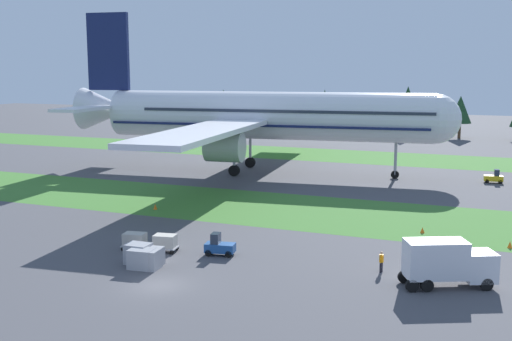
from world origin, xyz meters
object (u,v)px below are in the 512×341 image
ground_crew_marshaller (381,261)px  cargo_dolly_second (135,240)px  baggage_tug (219,246)px  taxiway_marker_1 (155,207)px  taxiway_marker_2 (422,230)px  pushback_tractor (494,177)px  uld_container_0 (138,254)px  airliner (258,115)px  taxiway_marker_0 (510,245)px  uld_container_2 (147,259)px  uld_container_3 (142,259)px  uld_container_1 (150,257)px  cargo_dolly_lead (165,242)px  catering_truck (447,262)px

ground_crew_marshaller → cargo_dolly_second: bearing=106.8°
baggage_tug → taxiway_marker_1: 20.30m
ground_crew_marshaller → taxiway_marker_2: 14.07m
pushback_tractor → uld_container_0: (-26.27, -52.17, 0.04)m
cargo_dolly_second → airliner: bearing=177.7°
taxiway_marker_0 → taxiway_marker_2: 8.53m
baggage_tug → uld_container_2: bearing=-44.1°
uld_container_2 → taxiway_marker_2: 27.99m
uld_container_0 → uld_container_3: (0.97, -0.99, -0.04)m
cargo_dolly_second → taxiway_marker_2: bearing=114.5°
baggage_tug → taxiway_marker_2: size_ratio=4.78×
uld_container_1 → cargo_dolly_lead: bearing=102.7°
uld_container_0 → uld_container_1: size_ratio=1.00×
uld_container_3 → uld_container_1: bearing=76.6°
taxiway_marker_0 → airliner: bearing=140.3°
uld_container_3 → taxiway_marker_2: bearing=46.0°
baggage_tug → cargo_dolly_second: size_ratio=1.15×
uld_container_1 → taxiway_marker_2: (19.51, 19.47, -0.46)m
cargo_dolly_lead → taxiway_marker_0: 31.39m
uld_container_2 → uld_container_3: (-0.46, -0.12, 0.01)m
airliner → cargo_dolly_lead: airliner is taller
cargo_dolly_second → taxiway_marker_1: 16.75m
pushback_tractor → taxiway_marker_2: pushback_tractor is taller
uld_container_2 → taxiway_marker_2: uld_container_2 is taller
ground_crew_marshaller → uld_container_2: 19.00m
pushback_tractor → taxiway_marker_2: bearing=163.6°
ground_crew_marshaller → uld_container_3: ground_crew_marshaller is taller
baggage_tug → cargo_dolly_lead: size_ratio=1.15×
taxiway_marker_0 → taxiway_marker_2: bearing=162.9°
uld_container_2 → airliner: bearing=101.6°
airliner → taxiway_marker_2: 41.92m
taxiway_marker_0 → uld_container_1: bearing=-148.5°
cargo_dolly_lead → cargo_dolly_second: bearing=-90.0°
ground_crew_marshaller → taxiway_marker_1: size_ratio=2.64×
taxiway_marker_0 → taxiway_marker_2: size_ratio=1.10×
catering_truck → uld_container_0: catering_truck is taller
airliner → baggage_tug: airliner is taller
baggage_tug → uld_container_1: (-4.06, -4.83, -0.06)m
cargo_dolly_second → uld_container_1: size_ratio=1.21×
pushback_tractor → taxiway_marker_1: pushback_tractor is taller
uld_container_0 → taxiway_marker_0: 33.46m
taxiway_marker_2 → pushback_tractor: bearing=80.4°
pushback_tractor → ground_crew_marshaller: bearing=164.8°
airliner → uld_container_0: airliner is taller
uld_container_1 → taxiway_marker_2: size_ratio=3.43×
uld_container_3 → taxiway_marker_0: 33.15m
cargo_dolly_second → pushback_tractor: (28.82, 48.77, -0.10)m
cargo_dolly_second → uld_container_3: uld_container_3 is taller
cargo_dolly_lead → taxiway_marker_2: (20.40, 15.52, -0.63)m
catering_truck → pushback_tractor: size_ratio=2.66×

